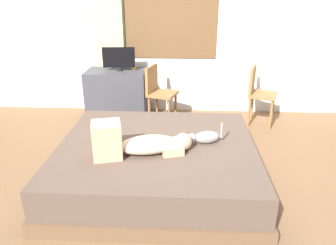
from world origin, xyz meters
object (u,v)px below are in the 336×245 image
at_px(bed, 157,163).
at_px(cat, 205,137).
at_px(desk, 118,94).
at_px(chair_spare, 258,91).
at_px(tv_monitor, 119,59).
at_px(chair_by_desk, 158,90).
at_px(cup, 134,66).
at_px(person_lying, 138,143).

xyz_separation_m(bed, cat, (0.48, 0.04, 0.29)).
bearing_deg(desk, chair_spare, -4.77).
relative_size(cat, desk, 0.39).
xyz_separation_m(tv_monitor, chair_by_desk, (0.60, -0.21, -0.41)).
xyz_separation_m(bed, tv_monitor, (-0.72, 1.81, 0.71)).
xyz_separation_m(cat, chair_spare, (0.85, 1.60, 0.01)).
xyz_separation_m(desk, cup, (0.26, 0.09, 0.42)).
bearing_deg(cat, chair_by_desk, 111.19).
bearing_deg(cup, bed, -74.82).
distance_m(cat, cup, 2.14).
xyz_separation_m(tv_monitor, chair_spare, (2.05, -0.18, -0.41)).
bearing_deg(desk, cat, -54.74).
height_order(person_lying, desk, person_lying).
bearing_deg(tv_monitor, bed, -68.38).
bearing_deg(person_lying, chair_by_desk, 88.80).
bearing_deg(chair_by_desk, desk, 161.90).
relative_size(cat, cup, 3.90).
bearing_deg(cup, chair_by_desk, -37.45).
distance_m(bed, chair_spare, 2.13).
xyz_separation_m(cup, chair_spare, (1.85, -0.27, -0.28)).
bearing_deg(chair_by_desk, cat, -68.81).
bearing_deg(desk, chair_by_desk, -18.10).
bearing_deg(tv_monitor, chair_spare, -4.89).
bearing_deg(bed, cup, 105.18).
xyz_separation_m(desk, chair_by_desk, (0.65, -0.21, 0.14)).
height_order(cat, tv_monitor, tv_monitor).
xyz_separation_m(desk, chair_spare, (2.11, -0.18, 0.14)).
height_order(person_lying, cat, person_lying).
relative_size(cup, chair_spare, 0.11).
height_order(desk, chair_by_desk, chair_by_desk).
relative_size(cat, chair_by_desk, 0.41).
bearing_deg(person_lying, cup, 99.51).
relative_size(person_lying, tv_monitor, 1.95).
bearing_deg(cup, cat, -61.80).
relative_size(cat, chair_spare, 0.41).
distance_m(person_lying, cat, 0.70).
bearing_deg(desk, tv_monitor, -0.00).
distance_m(person_lying, cup, 2.17).
bearing_deg(chair_spare, person_lying, -128.81).
bearing_deg(person_lying, cat, 21.89).
height_order(cat, cup, cup).
distance_m(cat, chair_by_desk, 1.68).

